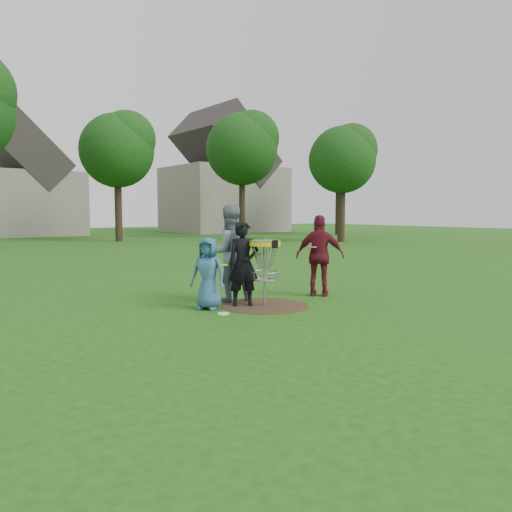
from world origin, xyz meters
TOP-DOWN VIEW (x-y plane):
  - ground at (0.00, 0.00)m, footprint 100.00×100.00m
  - dirt_patch at (0.00, 0.00)m, footprint 1.80×1.80m
  - player_blue at (-1.10, 0.39)m, footprint 0.77×0.83m
  - player_black at (-0.35, 0.25)m, footprint 0.75×0.64m
  - player_grey at (-0.26, 0.91)m, footprint 1.17×1.01m
  - player_maroon at (1.73, 0.18)m, footprint 1.05×1.11m
  - disc_on_grass at (-1.14, -0.19)m, footprint 0.22×0.22m
  - disc_golf_basket at (0.00, -0.00)m, footprint 0.66×0.67m
  - held_discs at (0.07, 0.30)m, footprint 2.51×0.77m
  - tree_row at (0.44, 20.67)m, footprint 51.20×17.42m
  - house_row at (4.78, 33.07)m, footprint 44.50×10.65m

SIDE VIEW (x-z plane):
  - ground at x=0.00m, z-range 0.00..0.00m
  - dirt_patch at x=0.00m, z-range 0.00..0.01m
  - disc_on_grass at x=-1.14m, z-range 0.00..0.02m
  - player_blue at x=-1.10m, z-range 0.00..1.42m
  - player_black at x=-0.35m, z-range 0.00..1.73m
  - player_maroon at x=1.73m, z-range 0.00..1.84m
  - disc_golf_basket at x=0.00m, z-range 0.33..1.71m
  - player_grey at x=-0.26m, z-range 0.00..2.07m
  - held_discs at x=0.07m, z-range 0.87..1.29m
  - house_row at x=4.78m, z-range -1.67..9.95m
  - tree_row at x=0.44m, z-range 1.26..11.16m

